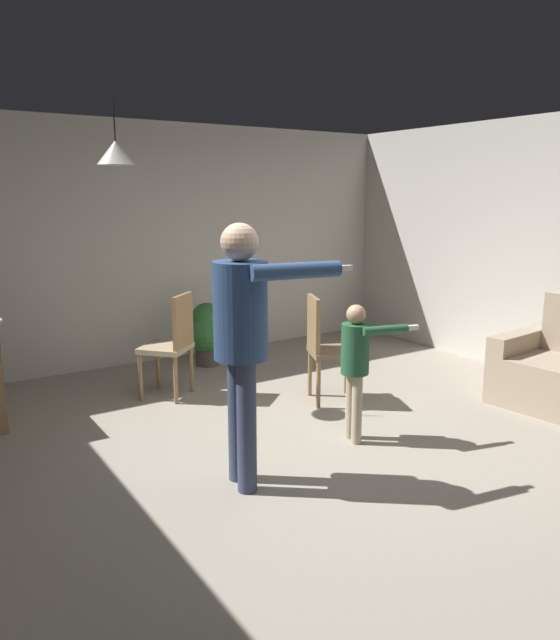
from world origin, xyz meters
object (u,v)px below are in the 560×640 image
at_px(person_adult, 243,327).
at_px(person_child, 356,357).
at_px(dining_chair_near_wall, 172,341).
at_px(potted_plant_corner, 207,331).
at_px(dining_chair_by_counter, 326,345).

distance_m(person_adult, person_child, 1.18).
distance_m(dining_chair_near_wall, potted_plant_corner, 1.13).
height_order(person_adult, person_child, person_adult).
bearing_deg(person_child, potted_plant_corner, -165.37).
bearing_deg(dining_chair_near_wall, potted_plant_corner, 5.49).
bearing_deg(dining_chair_by_counter, dining_chair_near_wall, -104.80).
xyz_separation_m(person_child, potted_plant_corner, (-0.01, 2.57, -0.29)).
bearing_deg(dining_chair_by_counter, person_adult, -31.30).
relative_size(dining_chair_near_wall, potted_plant_corner, 1.40).
bearing_deg(person_child, dining_chair_near_wall, -141.86).
bearing_deg(person_child, dining_chair_by_counter, 171.59).
xyz_separation_m(person_child, dining_chair_near_wall, (-0.77, 1.76, -0.13)).
distance_m(dining_chair_by_counter, dining_chair_near_wall, 1.45).
bearing_deg(person_child, person_adult, -66.97).
bearing_deg(person_adult, dining_chair_near_wall, -179.28).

